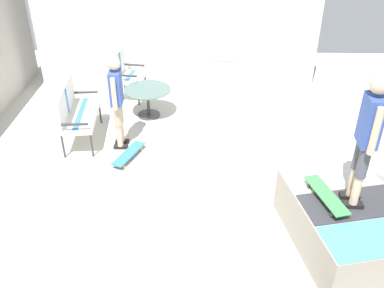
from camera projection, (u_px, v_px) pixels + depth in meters
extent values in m
cube|color=beige|center=(196.00, 192.00, 6.55)|extent=(12.00, 12.00, 0.10)
cube|color=white|center=(176.00, 29.00, 9.08)|extent=(0.20, 6.00, 2.57)
cube|color=silver|center=(219.00, 28.00, 8.93)|extent=(0.03, 1.10, 1.40)
cube|color=gray|center=(347.00, 224.00, 5.40)|extent=(1.98, 1.59, 0.64)
cube|color=#4C99D8|center=(378.00, 238.00, 4.74)|extent=(0.81, 1.30, 0.01)
cube|color=#333338|center=(352.00, 204.00, 5.22)|extent=(0.81, 1.30, 0.01)
cube|color=silver|center=(330.00, 176.00, 5.71)|extent=(0.81, 1.30, 0.01)
cylinder|color=#B2B2B7|center=(305.00, 212.00, 5.15)|extent=(1.66, 0.40, 0.05)
cylinder|color=#38383D|center=(92.00, 145.00, 7.17)|extent=(0.04, 0.04, 0.44)
cylinder|color=#38383D|center=(100.00, 113.00, 8.16)|extent=(0.04, 0.04, 0.44)
cylinder|color=#38383D|center=(63.00, 146.00, 7.14)|extent=(0.04, 0.04, 0.44)
cylinder|color=#38383D|center=(75.00, 113.00, 8.13)|extent=(0.04, 0.04, 0.44)
cube|color=silver|center=(81.00, 115.00, 7.51)|extent=(1.29, 0.66, 0.08)
cube|color=#3872C6|center=(81.00, 113.00, 7.49)|extent=(1.21, 0.21, 0.00)
cube|color=silver|center=(65.00, 101.00, 7.34)|extent=(1.25, 0.19, 0.50)
cube|color=#3872C6|center=(65.00, 101.00, 7.34)|extent=(0.11, 0.09, 0.46)
cube|color=#38383D|center=(74.00, 124.00, 6.91)|extent=(0.08, 0.47, 0.04)
cube|color=#38383D|center=(85.00, 92.00, 7.94)|extent=(0.08, 0.47, 0.04)
cylinder|color=#38383D|center=(139.00, 95.00, 8.81)|extent=(0.04, 0.04, 0.44)
cylinder|color=#38383D|center=(145.00, 84.00, 9.26)|extent=(0.04, 0.04, 0.44)
cylinder|color=#38383D|center=(117.00, 93.00, 8.88)|extent=(0.04, 0.04, 0.44)
cylinder|color=#38383D|center=(124.00, 83.00, 9.33)|extent=(0.04, 0.04, 0.44)
cube|color=silver|center=(130.00, 77.00, 8.93)|extent=(0.69, 0.63, 0.08)
cube|color=#3872C6|center=(130.00, 75.00, 8.91)|extent=(0.59, 0.18, 0.00)
cube|color=silver|center=(118.00, 63.00, 8.81)|extent=(0.63, 0.17, 0.50)
cube|color=#3872C6|center=(118.00, 63.00, 8.81)|extent=(0.11, 0.10, 0.46)
cube|color=#38383D|center=(126.00, 76.00, 8.60)|extent=(0.11, 0.47, 0.04)
cube|color=#38383D|center=(134.00, 65.00, 9.09)|extent=(0.11, 0.47, 0.04)
cylinder|color=#38383D|center=(148.00, 103.00, 8.38)|extent=(0.06, 0.06, 0.55)
cylinder|color=#38383D|center=(149.00, 115.00, 8.52)|extent=(0.44, 0.44, 0.03)
cylinder|color=#4C6660|center=(147.00, 90.00, 8.23)|extent=(0.90, 0.90, 0.02)
cube|color=black|center=(121.00, 147.00, 7.50)|extent=(0.11, 0.24, 0.05)
cylinder|color=beige|center=(120.00, 136.00, 7.38)|extent=(0.10, 0.10, 0.39)
cylinder|color=tan|center=(118.00, 116.00, 7.18)|extent=(0.13, 0.13, 0.39)
cube|color=black|center=(122.00, 142.00, 7.64)|extent=(0.11, 0.24, 0.05)
cylinder|color=beige|center=(121.00, 131.00, 7.52)|extent=(0.10, 0.10, 0.39)
cylinder|color=tan|center=(119.00, 111.00, 7.32)|extent=(0.13, 0.13, 0.39)
cube|color=#334C99|center=(116.00, 88.00, 6.99)|extent=(0.32, 0.19, 0.57)
sphere|color=beige|center=(113.00, 63.00, 6.77)|extent=(0.22, 0.22, 0.22)
cylinder|color=beige|center=(114.00, 94.00, 6.84)|extent=(0.08, 0.08, 0.54)
cylinder|color=beige|center=(118.00, 84.00, 7.17)|extent=(0.08, 0.08, 0.54)
cube|color=black|center=(353.00, 205.00, 5.17)|extent=(0.12, 0.25, 0.05)
cylinder|color=beige|center=(356.00, 190.00, 5.05)|extent=(0.10, 0.10, 0.39)
cylinder|color=#4C4C51|center=(363.00, 162.00, 4.84)|extent=(0.13, 0.13, 0.39)
cube|color=black|center=(349.00, 196.00, 5.31)|extent=(0.12, 0.25, 0.05)
cylinder|color=beige|center=(353.00, 181.00, 5.19)|extent=(0.10, 0.10, 0.39)
cylinder|color=#4C4C51|center=(360.00, 154.00, 4.98)|extent=(0.13, 0.13, 0.39)
cube|color=#334C99|center=(371.00, 121.00, 4.65)|extent=(0.33, 0.20, 0.58)
sphere|color=beige|center=(380.00, 84.00, 4.42)|extent=(0.22, 0.22, 0.22)
cylinder|color=beige|center=(376.00, 132.00, 4.50)|extent=(0.08, 0.08, 0.55)
cylinder|color=beige|center=(366.00, 114.00, 4.83)|extent=(0.08, 0.08, 0.55)
cube|color=#3372B2|center=(129.00, 153.00, 7.19)|extent=(0.82, 0.49, 0.02)
cylinder|color=gold|center=(141.00, 150.00, 7.41)|extent=(0.06, 0.05, 0.06)
cylinder|color=gold|center=(133.00, 148.00, 7.46)|extent=(0.06, 0.05, 0.06)
cylinder|color=gold|center=(124.00, 167.00, 6.98)|extent=(0.06, 0.05, 0.06)
cylinder|color=gold|center=(116.00, 164.00, 7.03)|extent=(0.06, 0.05, 0.06)
cube|color=#3F8C4C|center=(326.00, 195.00, 5.22)|extent=(0.82, 0.41, 0.01)
cylinder|color=#333333|center=(320.00, 184.00, 5.50)|extent=(0.06, 0.04, 0.06)
cylinder|color=#333333|center=(309.00, 186.00, 5.47)|extent=(0.06, 0.04, 0.06)
cylinder|color=#333333|center=(344.00, 212.00, 5.04)|extent=(0.06, 0.04, 0.06)
cylinder|color=#333333|center=(331.00, 215.00, 5.01)|extent=(0.06, 0.04, 0.06)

